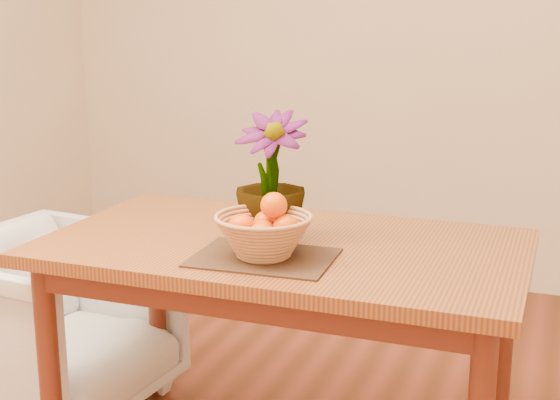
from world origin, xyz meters
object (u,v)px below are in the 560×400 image
(table, at_px, (283,269))
(armchair, at_px, (54,315))
(wicker_basket, at_px, (264,238))
(potted_plant, at_px, (271,177))

(table, xyz_separation_m, armchair, (-0.90, 0.08, -0.30))
(wicker_basket, height_order, potted_plant, potted_plant)
(armchair, bearing_deg, wicker_basket, -98.98)
(wicker_basket, bearing_deg, potted_plant, 105.04)
(wicker_basket, distance_m, potted_plant, 0.22)
(table, distance_m, armchair, 0.95)
(table, height_order, potted_plant, potted_plant)
(potted_plant, height_order, armchair, potted_plant)
(wicker_basket, bearing_deg, table, 92.58)
(table, xyz_separation_m, wicker_basket, (0.01, -0.18, 0.15))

